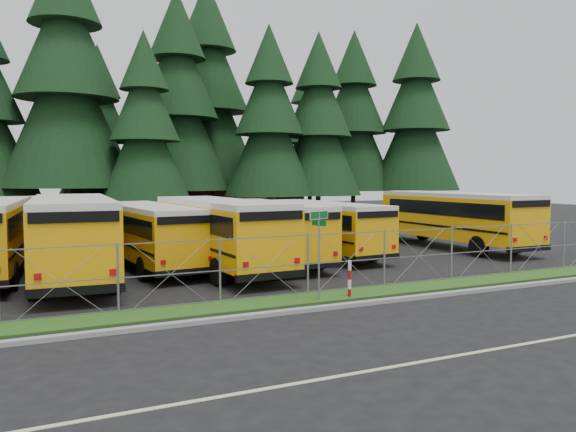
# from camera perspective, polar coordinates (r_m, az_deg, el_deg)

# --- Properties ---
(ground) EXTENTS (120.00, 120.00, 0.00)m
(ground) POSITION_cam_1_polar(r_m,az_deg,el_deg) (19.87, 3.29, -7.15)
(ground) COLOR black
(ground) RESTS_ON ground
(curb) EXTENTS (50.00, 0.25, 0.12)m
(curb) POSITION_cam_1_polar(r_m,az_deg,el_deg) (17.26, 8.25, -8.70)
(curb) COLOR gray
(curb) RESTS_ON ground
(grass_verge) EXTENTS (50.00, 1.40, 0.06)m
(grass_verge) POSITION_cam_1_polar(r_m,az_deg,el_deg) (18.42, 5.83, -7.96)
(grass_verge) COLOR #1A4012
(grass_verge) RESTS_ON ground
(road_lane_line) EXTENTS (50.00, 0.12, 0.01)m
(road_lane_line) POSITION_cam_1_polar(r_m,az_deg,el_deg) (13.58, 19.95, -12.65)
(road_lane_line) COLOR beige
(road_lane_line) RESTS_ON ground
(chainlink_fence) EXTENTS (44.00, 0.10, 2.00)m
(chainlink_fence) POSITION_cam_1_polar(r_m,az_deg,el_deg) (18.84, 4.75, -4.69)
(chainlink_fence) COLOR gray
(chainlink_fence) RESTS_ON ground
(brick_building) EXTENTS (22.00, 10.00, 6.00)m
(brick_building) POSITION_cam_1_polar(r_m,az_deg,el_deg) (59.16, -10.12, 3.12)
(brick_building) COLOR brown
(brick_building) RESTS_ON ground
(bus_2) EXTENTS (3.40, 11.89, 3.08)m
(bus_2) POSITION_cam_1_polar(r_m,az_deg,el_deg) (22.51, -21.07, -2.13)
(bus_2) COLOR #FFAB08
(bus_2) RESTS_ON ground
(bus_3) EXTENTS (3.36, 10.38, 2.67)m
(bus_3) POSITION_cam_1_polar(r_m,az_deg,el_deg) (24.40, -14.04, -2.01)
(bus_3) COLOR #FFAB08
(bus_3) RESTS_ON ground
(bus_4) EXTENTS (3.25, 11.27, 2.92)m
(bus_4) POSITION_cam_1_polar(r_m,az_deg,el_deg) (23.29, -7.31, -1.90)
(bus_4) COLOR #FFAB08
(bus_4) RESTS_ON ground
(bus_5) EXTENTS (2.63, 10.37, 2.71)m
(bus_5) POSITION_cam_1_polar(r_m,az_deg,el_deg) (25.31, -2.11, -1.65)
(bus_5) COLOR #FFAB08
(bus_5) RESTS_ON ground
(bus_6) EXTENTS (2.99, 10.09, 2.61)m
(bus_6) POSITION_cam_1_polar(r_m,az_deg,el_deg) (27.35, 3.20, -1.33)
(bus_6) COLOR #FFAB08
(bus_6) RESTS_ON ground
(bus_east) EXTENTS (2.82, 11.46, 3.00)m
(bus_east) POSITION_cam_1_polar(r_m,az_deg,el_deg) (31.50, 16.18, -0.43)
(bus_east) COLOR #FFAB08
(bus_east) RESTS_ON ground
(street_sign) EXTENTS (0.79, 0.52, 2.81)m
(street_sign) POSITION_cam_1_polar(r_m,az_deg,el_deg) (17.16, 3.17, -2.05)
(street_sign) COLOR gray
(street_sign) RESTS_ON ground
(striped_bollard) EXTENTS (0.11, 0.11, 1.20)m
(striped_bollard) POSITION_cam_1_polar(r_m,az_deg,el_deg) (17.95, 6.27, -6.43)
(striped_bollard) COLOR #B20C0C
(striped_bollard) RESTS_ON ground
(conifer_3) EXTENTS (9.42, 9.42, 20.83)m
(conifer_3) POSITION_cam_1_polar(r_m,az_deg,el_deg) (44.25, -21.55, 12.27)
(conifer_3) COLOR black
(conifer_3) RESTS_ON ground
(conifer_4) EXTENTS (6.36, 6.36, 14.06)m
(conifer_4) POSITION_cam_1_polar(r_m,az_deg,el_deg) (41.04, -14.32, 8.33)
(conifer_4) COLOR black
(conifer_4) RESTS_ON ground
(conifer_5) EXTENTS (8.51, 8.51, 18.83)m
(conifer_5) POSITION_cam_1_polar(r_m,az_deg,el_deg) (46.80, -11.15, 10.76)
(conifer_5) COLOR black
(conifer_5) RESTS_ON ground
(conifer_6) EXTENTS (7.17, 7.17, 15.86)m
(conifer_6) POSITION_cam_1_polar(r_m,az_deg,el_deg) (45.06, -1.92, 9.20)
(conifer_6) COLOR black
(conifer_6) RESTS_ON ground
(conifer_7) EXTENTS (7.14, 7.14, 15.78)m
(conifer_7) POSITION_cam_1_polar(r_m,az_deg,el_deg) (47.10, 3.11, 8.93)
(conifer_7) COLOR black
(conifer_7) RESTS_ON ground
(conifer_8) EXTENTS (7.89, 7.89, 17.45)m
(conifer_8) POSITION_cam_1_polar(r_m,az_deg,el_deg) (53.52, 6.69, 9.21)
(conifer_8) COLOR black
(conifer_8) RESTS_ON ground
(conifer_9) EXTENTS (8.09, 8.09, 17.88)m
(conifer_9) POSITION_cam_1_polar(r_m,az_deg,el_deg) (53.53, 12.83, 9.37)
(conifer_9) COLOR black
(conifer_9) RESTS_ON ground
(conifer_11) EXTENTS (6.68, 6.68, 14.78)m
(conifer_11) POSITION_cam_1_polar(r_m,az_deg,el_deg) (49.61, -18.64, 7.89)
(conifer_11) COLOR black
(conifer_11) RESTS_ON ground
(conifer_12) EXTENTS (9.59, 9.59, 21.22)m
(conifer_12) POSITION_cam_1_polar(r_m,az_deg,el_deg) (51.42, -8.18, 11.52)
(conifer_12) COLOR black
(conifer_12) RESTS_ON ground
(conifer_13) EXTENTS (7.20, 7.20, 15.92)m
(conifer_13) POSITION_cam_1_polar(r_m,az_deg,el_deg) (56.90, 2.24, 8.15)
(conifer_13) COLOR black
(conifer_13) RESTS_ON ground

